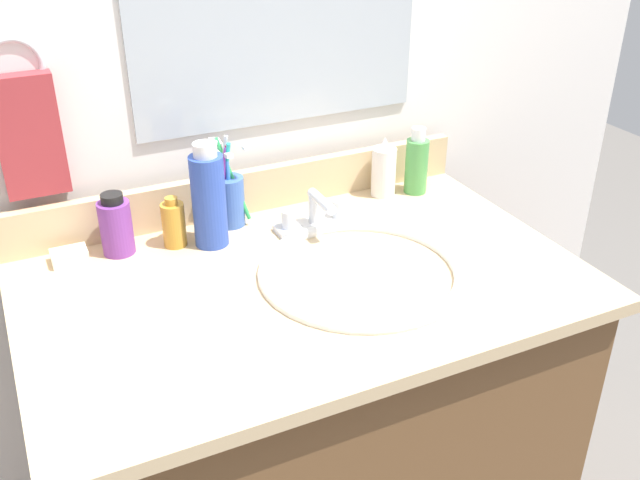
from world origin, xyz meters
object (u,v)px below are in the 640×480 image
object	(u,v)px
faucet	(315,216)
cup_blue_plastic	(229,197)
bottle_cream_purple	(116,226)
soap_bar	(70,256)
bottle_lotion_white	(384,170)
hand_towel	(29,136)
bottle_toner_green	(417,164)
bottle_shampoo_blue	(209,198)
bottle_oil_amber	(174,224)

from	to	relation	value
faucet	cup_blue_plastic	size ratio (longest dim) A/B	0.85
bottle_cream_purple	soap_bar	size ratio (longest dim) A/B	1.87
bottle_lotion_white	hand_towel	bearing A→B (deg)	173.98
faucet	soap_bar	world-z (taller)	faucet
bottle_lotion_white	bottle_toner_green	world-z (taller)	bottle_toner_green
hand_towel	cup_blue_plastic	world-z (taller)	hand_towel
bottle_toner_green	bottle_shampoo_blue	size ratio (longest dim) A/B	0.72
cup_blue_plastic	soap_bar	world-z (taller)	cup_blue_plastic
bottle_cream_purple	bottle_shampoo_blue	bearing A→B (deg)	-14.21
bottle_toner_green	bottle_oil_amber	size ratio (longest dim) A/B	1.48
bottle_lotion_white	cup_blue_plastic	world-z (taller)	cup_blue_plastic
soap_bar	bottle_toner_green	bearing A→B (deg)	-0.72
faucet	hand_towel	bearing A→B (deg)	162.36
cup_blue_plastic	bottle_lotion_white	bearing A→B (deg)	-1.68
soap_bar	bottle_shampoo_blue	bearing A→B (deg)	-9.83
bottle_toner_green	bottle_lotion_white	bearing A→B (deg)	166.37
hand_towel	bottle_shampoo_blue	world-z (taller)	hand_towel
hand_towel	bottle_lotion_white	world-z (taller)	hand_towel
faucet	bottle_shampoo_blue	world-z (taller)	bottle_shampoo_blue
bottle_oil_amber	bottle_shampoo_blue	bearing A→B (deg)	-20.86
bottle_cream_purple	soap_bar	distance (m)	0.10
faucet	bottle_oil_amber	bearing A→B (deg)	168.70
bottle_toner_green	bottle_cream_purple	xyz separation A→B (m)	(-0.65, 0.01, -0.01)
bottle_lotion_white	bottle_toner_green	xyz separation A→B (m)	(0.07, -0.02, 0.01)
bottle_toner_green	soap_bar	xyz separation A→B (m)	(-0.73, 0.01, -0.05)
hand_towel	bottle_oil_amber	xyz separation A→B (m)	(0.22, -0.10, -0.17)
bottle_lotion_white	bottle_oil_amber	bearing A→B (deg)	-176.60
faucet	cup_blue_plastic	xyz separation A→B (m)	(-0.15, 0.09, 0.03)
bottle_lotion_white	bottle_shampoo_blue	size ratio (longest dim) A/B	0.65
hand_towel	bottle_lotion_white	distance (m)	0.71
bottle_cream_purple	cup_blue_plastic	world-z (taller)	cup_blue_plastic
faucet	bottle_toner_green	size ratio (longest dim) A/B	1.09
bottle_shampoo_blue	soap_bar	distance (m)	0.27
bottle_lotion_white	bottle_toner_green	bearing A→B (deg)	-13.63
faucet	bottle_oil_amber	world-z (taller)	bottle_oil_amber
hand_towel	cup_blue_plastic	xyz separation A→B (m)	(0.34, -0.06, -0.16)
hand_towel	bottle_oil_amber	size ratio (longest dim) A/B	2.22
bottle_cream_purple	bottle_shampoo_blue	size ratio (longest dim) A/B	0.59
bottle_shampoo_blue	soap_bar	xyz separation A→B (m)	(-0.26, 0.04, -0.08)
hand_towel	faucet	size ratio (longest dim) A/B	1.38
bottle_oil_amber	bottle_lotion_white	bearing A→B (deg)	3.40
bottle_shampoo_blue	bottle_lotion_white	bearing A→B (deg)	7.39
faucet	soap_bar	size ratio (longest dim) A/B	2.50
bottle_oil_amber	soap_bar	world-z (taller)	bottle_oil_amber
bottle_lotion_white	bottle_oil_amber	size ratio (longest dim) A/B	1.33
faucet	bottle_toner_green	world-z (taller)	bottle_toner_green
faucet	bottle_shampoo_blue	bearing A→B (deg)	171.89
bottle_toner_green	bottle_oil_amber	distance (m)	0.54
faucet	bottle_oil_amber	xyz separation A→B (m)	(-0.27, 0.05, 0.02)
bottle_oil_amber	cup_blue_plastic	size ratio (longest dim) A/B	0.53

